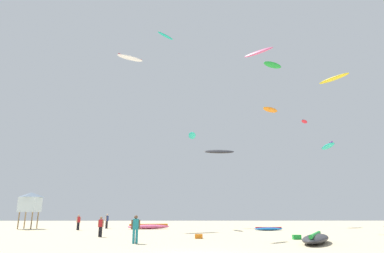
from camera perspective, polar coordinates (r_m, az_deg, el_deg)
person_foreground at (r=21.59m, az=-9.87°, el=-16.96°), size 0.55×0.38×1.70m
person_midground at (r=41.47m, az=-14.71°, el=-15.56°), size 0.38×0.53×1.69m
person_left at (r=38.90m, az=-19.30°, el=-15.38°), size 0.36×0.47×1.61m
person_right at (r=27.64m, az=-15.72°, el=-16.31°), size 0.48×0.35×1.54m
kite_grounded_near at (r=36.76m, az=13.28°, el=-17.08°), size 3.08×1.04×0.38m
kite_grounded_mid at (r=22.76m, az=20.86°, el=-17.87°), size 3.72×5.40×0.66m
kite_grounded_far at (r=39.34m, az=-7.61°, el=-17.00°), size 4.97×2.41×0.57m
lifeguard_tower at (r=43.80m, az=-26.48°, el=-11.75°), size 2.30×2.30×4.15m
cooler_box at (r=25.57m, az=17.90°, el=-17.99°), size 0.56×0.36×0.32m
gear_bag at (r=25.27m, az=1.18°, el=-18.71°), size 0.56×0.36×0.32m
kite_aloft_0 at (r=45.19m, az=4.75°, el=-4.42°), size 4.23×1.38×0.88m
kite_aloft_1 at (r=43.61m, az=11.55°, el=12.64°), size 3.88×3.55×1.04m
kite_aloft_2 at (r=44.70m, az=22.73°, el=-3.20°), size 1.74×4.25×0.54m
kite_aloft_3 at (r=41.71m, az=0.01°, el=-1.61°), size 1.32×3.32×0.70m
kite_aloft_4 at (r=53.61m, az=13.59°, el=2.88°), size 3.21×2.69×0.78m
kite_aloft_5 at (r=47.79m, az=-10.81°, el=11.74°), size 3.81×2.94×0.48m
kite_aloft_6 at (r=49.05m, az=23.61°, el=7.71°), size 3.54×4.48×0.63m
kite_aloft_7 at (r=52.46m, az=13.94°, el=10.44°), size 3.56×2.58×0.82m
kite_aloft_8 at (r=35.88m, az=-4.68°, el=15.58°), size 1.95×2.03×0.44m
kite_aloft_9 at (r=58.88m, az=19.12°, el=0.83°), size 2.04×2.39×0.49m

